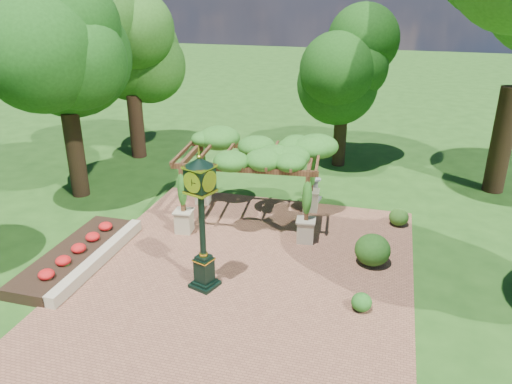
# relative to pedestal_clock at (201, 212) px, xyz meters

# --- Properties ---
(ground) EXTENTS (120.00, 120.00, 0.00)m
(ground) POSITION_rel_pedestal_clock_xyz_m (0.92, -0.19, -2.43)
(ground) COLOR #1E4714
(ground) RESTS_ON ground
(brick_plaza) EXTENTS (10.00, 12.00, 0.04)m
(brick_plaza) POSITION_rel_pedestal_clock_xyz_m (0.92, 0.81, -2.41)
(brick_plaza) COLOR brown
(brick_plaza) RESTS_ON ground
(border_wall) EXTENTS (0.35, 5.00, 0.40)m
(border_wall) POSITION_rel_pedestal_clock_xyz_m (-3.68, 0.31, -2.23)
(border_wall) COLOR #C6B793
(border_wall) RESTS_ON ground
(flower_bed) EXTENTS (1.50, 5.00, 0.36)m
(flower_bed) POSITION_rel_pedestal_clock_xyz_m (-4.58, 0.31, -2.25)
(flower_bed) COLOR red
(flower_bed) RESTS_ON ground
(pedestal_clock) EXTENTS (1.01, 1.01, 4.05)m
(pedestal_clock) POSITION_rel_pedestal_clock_xyz_m (0.00, 0.00, 0.00)
(pedestal_clock) COLOR black
(pedestal_clock) RESTS_ON brick_plaza
(pergola) EXTENTS (5.29, 3.63, 3.15)m
(pergola) POSITION_rel_pedestal_clock_xyz_m (0.07, 4.59, 0.16)
(pergola) COLOR #B9AD89
(pergola) RESTS_ON brick_plaza
(sundial) EXTENTS (0.57, 0.57, 0.93)m
(sundial) POSITION_rel_pedestal_clock_xyz_m (2.06, 7.21, -2.02)
(sundial) COLOR gray
(sundial) RESTS_ON ground
(shrub_front) EXTENTS (0.59, 0.59, 0.51)m
(shrub_front) POSITION_rel_pedestal_clock_xyz_m (4.51, 0.03, -2.14)
(shrub_front) COLOR #1F5A19
(shrub_front) RESTS_ON brick_plaza
(shrub_mid) EXTENTS (1.47, 1.47, 1.00)m
(shrub_mid) POSITION_rel_pedestal_clock_xyz_m (4.64, 2.58, -1.89)
(shrub_mid) COLOR #214C15
(shrub_mid) RESTS_ON brick_plaza
(shrub_back) EXTENTS (0.84, 0.84, 0.64)m
(shrub_back) POSITION_rel_pedestal_clock_xyz_m (5.42, 5.65, -2.07)
(shrub_back) COLOR #2C5919
(shrub_back) RESTS_ON brick_plaza
(tree_west_near) EXTENTS (4.44, 4.44, 9.06)m
(tree_west_near) POSITION_rel_pedestal_clock_xyz_m (-7.52, 5.15, 3.78)
(tree_west_near) COLOR black
(tree_west_near) RESTS_ON ground
(tree_west_far) EXTENTS (4.75, 4.75, 8.19)m
(tree_west_far) POSITION_rel_pedestal_clock_xyz_m (-7.56, 10.39, 3.19)
(tree_west_far) COLOR #321E13
(tree_west_far) RESTS_ON ground
(tree_north) EXTENTS (3.50, 3.50, 7.07)m
(tree_north) POSITION_rel_pedestal_clock_xyz_m (2.49, 11.84, 2.41)
(tree_north) COLOR black
(tree_north) RESTS_ON ground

